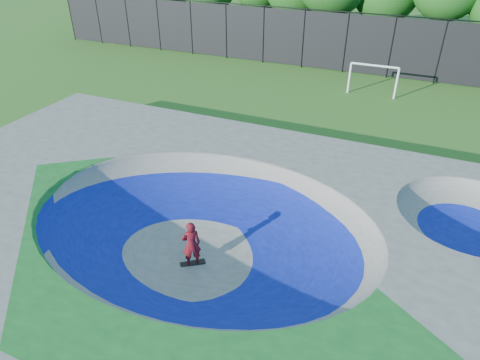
% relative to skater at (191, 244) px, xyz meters
% --- Properties ---
extents(ground, '(120.00, 120.00, 0.00)m').
position_rel_skater_xyz_m(ground, '(0.09, 0.54, -0.79)').
color(ground, '#30601A').
rests_on(ground, ground).
extents(skate_deck, '(22.00, 14.00, 1.50)m').
position_rel_skater_xyz_m(skate_deck, '(0.09, 0.54, -0.04)').
color(skate_deck, gray).
rests_on(skate_deck, ground).
extents(skater, '(0.69, 0.67, 1.59)m').
position_rel_skater_xyz_m(skater, '(0.00, 0.00, 0.00)').
color(skater, '#B50E1D').
rests_on(skater, ground).
extents(skateboard, '(0.75, 0.65, 0.05)m').
position_rel_skater_xyz_m(skateboard, '(0.00, 0.00, -0.77)').
color(skateboard, black).
rests_on(skateboard, ground).
extents(soccer_goal, '(2.88, 0.12, 1.90)m').
position_rel_skater_xyz_m(soccer_goal, '(2.65, 17.52, 0.52)').
color(soccer_goal, white).
rests_on(soccer_goal, ground).
extents(fence, '(48.09, 0.09, 4.04)m').
position_rel_skater_xyz_m(fence, '(0.09, 21.54, 1.30)').
color(fence, black).
rests_on(fence, ground).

